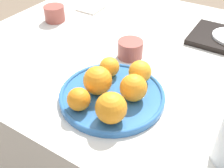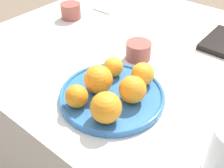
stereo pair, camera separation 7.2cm
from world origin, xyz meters
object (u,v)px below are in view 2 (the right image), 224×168
(orange_4, at_px, (143,74))
(orange_3, at_px, (107,108))
(orange_1, at_px, (98,79))
(fruit_platter, at_px, (112,95))
(orange_5, at_px, (77,96))
(cup_1, at_px, (138,51))
(orange_2, at_px, (113,67))
(napkin, at_px, (108,8))
(cup_0, at_px, (71,11))
(orange_0, at_px, (133,89))

(orange_4, bearing_deg, orange_3, -84.86)
(orange_1, bearing_deg, orange_3, -37.78)
(orange_3, distance_m, orange_4, 0.18)
(fruit_platter, distance_m, orange_5, 0.11)
(orange_4, xyz_separation_m, cup_1, (-0.10, 0.12, -0.02))
(orange_1, xyz_separation_m, cup_1, (-0.02, 0.23, -0.02))
(fruit_platter, height_order, orange_2, orange_2)
(fruit_platter, bearing_deg, orange_5, -114.90)
(orange_5, height_order, napkin, orange_5)
(orange_2, distance_m, orange_3, 0.19)
(cup_1, distance_m, napkin, 0.45)
(cup_1, bearing_deg, orange_3, -69.16)
(orange_1, bearing_deg, orange_5, -93.32)
(orange_4, bearing_deg, cup_0, 158.30)
(orange_1, relative_size, orange_4, 1.20)
(fruit_platter, height_order, orange_0, orange_0)
(fruit_platter, xyz_separation_m, orange_2, (-0.05, 0.07, 0.03))
(cup_1, bearing_deg, orange_2, -87.35)
(orange_2, bearing_deg, orange_3, -55.39)
(orange_4, xyz_separation_m, cup_0, (-0.52, 0.21, -0.02))
(orange_2, bearing_deg, orange_0, -26.82)
(fruit_platter, xyz_separation_m, orange_5, (-0.04, -0.09, 0.03))
(orange_2, bearing_deg, napkin, 131.67)
(orange_4, height_order, orange_5, orange_4)
(orange_3, distance_m, cup_0, 0.66)
(fruit_platter, height_order, orange_1, orange_1)
(orange_1, height_order, orange_3, orange_1)
(orange_1, bearing_deg, cup_0, 144.55)
(orange_1, height_order, orange_2, orange_1)
(fruit_platter, bearing_deg, orange_2, 126.85)
(orange_0, bearing_deg, fruit_platter, -165.54)
(fruit_platter, distance_m, orange_3, 0.11)
(orange_0, height_order, cup_1, orange_0)
(orange_1, relative_size, napkin, 0.77)
(orange_0, height_order, orange_5, orange_0)
(orange_1, bearing_deg, cup_1, 95.44)
(orange_2, xyz_separation_m, cup_1, (-0.01, 0.15, -0.01))
(fruit_platter, bearing_deg, orange_4, 68.03)
(orange_5, xyz_separation_m, cup_0, (-0.44, 0.40, -0.01))
(orange_3, relative_size, orange_4, 1.18)
(napkin, bearing_deg, orange_5, -56.92)
(orange_0, height_order, orange_4, orange_0)
(orange_5, bearing_deg, orange_2, 93.61)
(orange_4, distance_m, cup_0, 0.56)
(orange_2, height_order, napkin, orange_2)
(orange_3, bearing_deg, orange_1, 142.22)
(orange_0, bearing_deg, orange_4, 104.52)
(orange_1, distance_m, orange_5, 0.08)
(orange_3, bearing_deg, orange_4, 95.14)
(orange_5, bearing_deg, napkin, 123.08)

